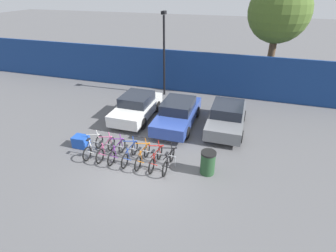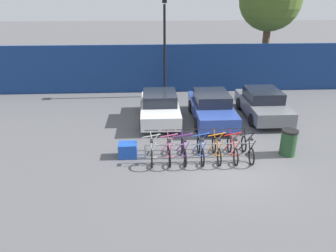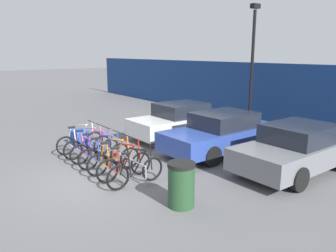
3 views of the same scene
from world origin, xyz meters
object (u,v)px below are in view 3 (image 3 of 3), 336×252
Objects in this scene: car_grey at (297,148)px; trash_bin at (181,184)px; bicycle_black at (136,171)px; bicycle_blue at (104,155)px; bicycle_purple at (95,150)px; lamp_post at (252,60)px; bicycle_red at (125,166)px; car_white at (179,120)px; cargo_crate at (80,138)px; bike_rack at (108,150)px; car_blue at (222,133)px; bicycle_white at (80,142)px; bicycle_pink at (88,146)px; bicycle_orange at (114,160)px.

car_grey is 4.10m from trash_bin.
bicycle_blue is at bearing -179.91° from bicycle_black.
bicycle_purple is at bearing 176.61° from bicycle_blue.
lamp_post is 9.32m from trash_bin.
bicycle_purple and bicycle_black have the same top height.
car_white reaches higher than bicycle_red.
trash_bin reaches higher than cargo_crate.
car_blue is (1.13, 3.77, 0.20)m from bike_rack.
bicycle_red is (1.24, -0.15, -0.11)m from bike_rack.
bicycle_red is 3.99m from cargo_crate.
bike_rack is 2.44× the size of bicycle_black.
car_grey is at bearing 45.41° from bicycle_blue.
car_blue is 2.65m from car_grey.
bicycle_purple is 0.31× the size of lamp_post.
trash_bin is (2.33, -3.74, -0.17)m from car_blue.
car_white is 6.21m from trash_bin.
bicycle_white is 5.27m from trash_bin.
bicycle_blue and bicycle_black have the same top height.
lamp_post is (0.21, 7.97, 2.71)m from bicycle_pink.
bicycle_red is (0.61, 0.00, 0.00)m from bicycle_orange.
car_grey is at bearing 47.64° from bike_rack.
car_grey reaches higher than bicycle_orange.
trash_bin is (3.45, 0.04, 0.03)m from bike_rack.
bicycle_purple is at bearing -179.84° from bicycle_orange.
bicycle_white and bicycle_orange have the same top height.
car_white is (-2.01, 4.07, 0.31)m from bicycle_orange.
trash_bin is (2.22, 0.18, 0.14)m from bicycle_red.
bicycle_pink is 0.56m from bicycle_purple.
bicycle_red is at bearing -175.24° from trash_bin.
lamp_post is (-1.59, 7.97, 2.71)m from bicycle_orange.
cargo_crate is at bearing -103.08° from lamp_post.
bicycle_purple is 1.66× the size of trash_bin.
bicycle_blue is 4.32m from car_white.
car_grey is at bearing 33.65° from bicycle_white.
bicycle_blue is 1.00× the size of bicycle_orange.
car_white and car_grey have the same top height.
bicycle_red is (1.22, 0.00, 0.00)m from bicycle_blue.
lamp_post is 8.30m from cargo_crate.
car_white is 5.14m from car_grey.
bicycle_blue reaches higher than trash_bin.
bicycle_black is at bearing -4.58° from cargo_crate.
bicycle_blue is 2.44× the size of cargo_crate.
car_blue reaches higher than bicycle_orange.
car_grey reaches higher than bicycle_purple.
lamp_post is (0.85, 7.97, 2.71)m from bicycle_white.
lamp_post reaches higher than bicycle_black.
lamp_post is (-0.35, 7.97, 2.71)m from bicycle_purple.
bicycle_white reaches higher than trash_bin.
trash_bin is (-0.30, -4.08, -0.17)m from car_grey.
car_grey reaches higher than bicycle_red.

